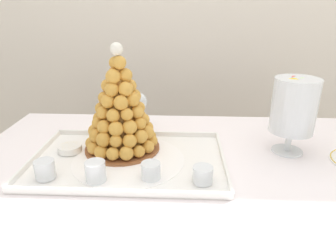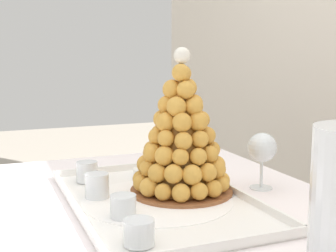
{
  "view_description": "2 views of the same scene",
  "coord_description": "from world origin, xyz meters",
  "px_view_note": "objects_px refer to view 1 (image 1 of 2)",
  "views": [
    {
      "loc": [
        -0.01,
        -0.88,
        1.21
      ],
      "look_at": [
        -0.05,
        -0.03,
        0.87
      ],
      "focal_mm": 32.17,
      "sensor_mm": 36.0,
      "label": 1
    },
    {
      "loc": [
        0.82,
        -0.39,
        1.09
      ],
      "look_at": [
        -0.06,
        -0.04,
        0.94
      ],
      "focal_mm": 49.52,
      "sensor_mm": 36.0,
      "label": 2
    }
  ],
  "objects_px": {
    "dessert_cup_mid_right": "(203,175)",
    "creme_brulee_ramekin": "(70,148)",
    "serving_tray": "(129,160)",
    "croquembouche": "(120,111)",
    "dessert_cup_left": "(45,170)",
    "dessert_cup_mid_left": "(96,172)",
    "wine_glass": "(138,103)",
    "dessert_cup_centre": "(151,171)",
    "macaron_goblet": "(294,106)"
  },
  "relations": [
    {
      "from": "dessert_cup_mid_right",
      "to": "croquembouche",
      "type": "bearing_deg",
      "value": 143.07
    },
    {
      "from": "croquembouche",
      "to": "dessert_cup_left",
      "type": "relative_size",
      "value": 6.24
    },
    {
      "from": "dessert_cup_mid_right",
      "to": "dessert_cup_mid_left",
      "type": "bearing_deg",
      "value": -178.81
    },
    {
      "from": "creme_brulee_ramekin",
      "to": "dessert_cup_mid_left",
      "type": "bearing_deg",
      "value": -51.98
    },
    {
      "from": "croquembouche",
      "to": "dessert_cup_centre",
      "type": "height_order",
      "value": "croquembouche"
    },
    {
      "from": "macaron_goblet",
      "to": "wine_glass",
      "type": "distance_m",
      "value": 0.59
    },
    {
      "from": "croquembouche",
      "to": "creme_brulee_ramekin",
      "type": "xyz_separation_m",
      "value": [
        -0.18,
        -0.03,
        -0.13
      ]
    },
    {
      "from": "dessert_cup_mid_right",
      "to": "dessert_cup_centre",
      "type": "bearing_deg",
      "value": 174.62
    },
    {
      "from": "macaron_goblet",
      "to": "serving_tray",
      "type": "bearing_deg",
      "value": -169.74
    },
    {
      "from": "dessert_cup_mid_left",
      "to": "macaron_goblet",
      "type": "relative_size",
      "value": 0.22
    },
    {
      "from": "dessert_cup_centre",
      "to": "macaron_goblet",
      "type": "relative_size",
      "value": 0.21
    },
    {
      "from": "dessert_cup_mid_right",
      "to": "creme_brulee_ramekin",
      "type": "distance_m",
      "value": 0.48
    },
    {
      "from": "serving_tray",
      "to": "dessert_cup_mid_left",
      "type": "xyz_separation_m",
      "value": [
        -0.07,
        -0.13,
        0.03
      ]
    },
    {
      "from": "dessert_cup_mid_left",
      "to": "creme_brulee_ramekin",
      "type": "relative_size",
      "value": 0.74
    },
    {
      "from": "dessert_cup_left",
      "to": "macaron_goblet",
      "type": "xyz_separation_m",
      "value": [
        0.76,
        0.22,
        0.13
      ]
    },
    {
      "from": "dessert_cup_mid_left",
      "to": "croquembouche",
      "type": "bearing_deg",
      "value": 79.98
    },
    {
      "from": "dessert_cup_left",
      "to": "wine_glass",
      "type": "xyz_separation_m",
      "value": [
        0.21,
        0.42,
        0.07
      ]
    },
    {
      "from": "dessert_cup_left",
      "to": "dessert_cup_centre",
      "type": "xyz_separation_m",
      "value": [
        0.31,
        0.01,
        -0.0
      ]
    },
    {
      "from": "serving_tray",
      "to": "macaron_goblet",
      "type": "xyz_separation_m",
      "value": [
        0.54,
        0.1,
        0.16
      ]
    },
    {
      "from": "dessert_cup_mid_left",
      "to": "serving_tray",
      "type": "bearing_deg",
      "value": 61.05
    },
    {
      "from": "macaron_goblet",
      "to": "wine_glass",
      "type": "height_order",
      "value": "macaron_goblet"
    },
    {
      "from": "dessert_cup_mid_right",
      "to": "creme_brulee_ramekin",
      "type": "xyz_separation_m",
      "value": [
        -0.44,
        0.17,
        -0.01
      ]
    },
    {
      "from": "macaron_goblet",
      "to": "dessert_cup_left",
      "type": "bearing_deg",
      "value": -163.92
    },
    {
      "from": "creme_brulee_ramekin",
      "to": "dessert_cup_centre",
      "type": "bearing_deg",
      "value": -28.21
    },
    {
      "from": "macaron_goblet",
      "to": "dessert_cup_mid_left",
      "type": "bearing_deg",
      "value": -159.61
    },
    {
      "from": "serving_tray",
      "to": "croquembouche",
      "type": "bearing_deg",
      "value": 114.3
    },
    {
      "from": "dessert_cup_mid_left",
      "to": "wine_glass",
      "type": "relative_size",
      "value": 0.4
    },
    {
      "from": "creme_brulee_ramekin",
      "to": "macaron_goblet",
      "type": "bearing_deg",
      "value": 3.7
    },
    {
      "from": "croquembouche",
      "to": "creme_brulee_ramekin",
      "type": "distance_m",
      "value": 0.22
    },
    {
      "from": "dessert_cup_mid_right",
      "to": "creme_brulee_ramekin",
      "type": "height_order",
      "value": "dessert_cup_mid_right"
    },
    {
      "from": "croquembouche",
      "to": "creme_brulee_ramekin",
      "type": "bearing_deg",
      "value": -170.79
    },
    {
      "from": "dessert_cup_left",
      "to": "dessert_cup_centre",
      "type": "bearing_deg",
      "value": 2.35
    },
    {
      "from": "croquembouche",
      "to": "dessert_cup_left",
      "type": "xyz_separation_m",
      "value": [
        -0.19,
        -0.2,
        -0.12
      ]
    },
    {
      "from": "serving_tray",
      "to": "macaron_goblet",
      "type": "distance_m",
      "value": 0.57
    },
    {
      "from": "serving_tray",
      "to": "dessert_cup_mid_right",
      "type": "height_order",
      "value": "dessert_cup_mid_right"
    },
    {
      "from": "wine_glass",
      "to": "dessert_cup_centre",
      "type": "bearing_deg",
      "value": -77.16
    },
    {
      "from": "croquembouche",
      "to": "dessert_cup_mid_left",
      "type": "bearing_deg",
      "value": -100.02
    },
    {
      "from": "croquembouche",
      "to": "creme_brulee_ramekin",
      "type": "height_order",
      "value": "croquembouche"
    },
    {
      "from": "dessert_cup_mid_left",
      "to": "macaron_goblet",
      "type": "distance_m",
      "value": 0.67
    },
    {
      "from": "creme_brulee_ramekin",
      "to": "wine_glass",
      "type": "distance_m",
      "value": 0.33
    },
    {
      "from": "serving_tray",
      "to": "dessert_cup_left",
      "type": "distance_m",
      "value": 0.26
    },
    {
      "from": "dessert_cup_left",
      "to": "dessert_cup_mid_left",
      "type": "height_order",
      "value": "dessert_cup_mid_left"
    },
    {
      "from": "croquembouche",
      "to": "serving_tray",
      "type": "bearing_deg",
      "value": -65.7
    },
    {
      "from": "serving_tray",
      "to": "dessert_cup_mid_right",
      "type": "distance_m",
      "value": 0.26
    },
    {
      "from": "croquembouche",
      "to": "wine_glass",
      "type": "relative_size",
      "value": 2.41
    },
    {
      "from": "dessert_cup_left",
      "to": "dessert_cup_centre",
      "type": "distance_m",
      "value": 0.31
    },
    {
      "from": "serving_tray",
      "to": "croquembouche",
      "type": "distance_m",
      "value": 0.17
    },
    {
      "from": "serving_tray",
      "to": "croquembouche",
      "type": "xyz_separation_m",
      "value": [
        -0.04,
        0.08,
        0.14
      ]
    },
    {
      "from": "dessert_cup_mid_right",
      "to": "macaron_goblet",
      "type": "bearing_deg",
      "value": 35.69
    },
    {
      "from": "dessert_cup_mid_left",
      "to": "dessert_cup_centre",
      "type": "bearing_deg",
      "value": 7.42
    }
  ]
}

